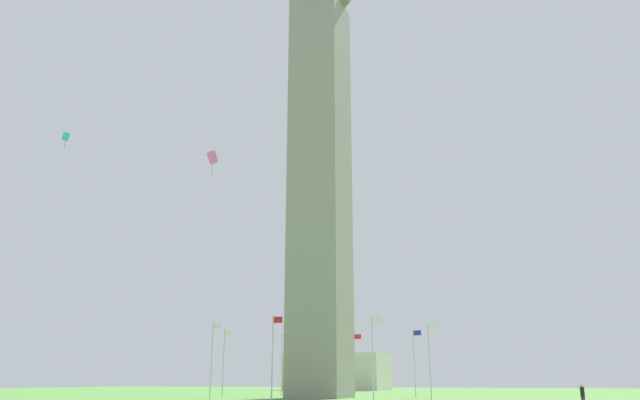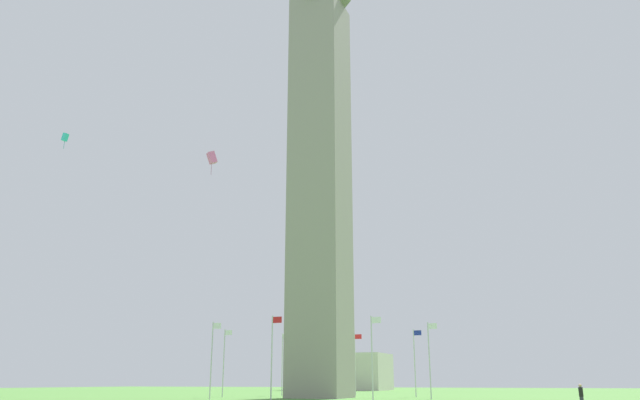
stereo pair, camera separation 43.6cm
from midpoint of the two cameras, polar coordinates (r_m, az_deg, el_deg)
ground_plane at (r=76.77m, az=0.17°, el=-17.92°), size 260.00×260.00×0.00m
obelisk_monument at (r=81.86m, az=0.15°, el=3.88°), size 6.69×6.69×60.81m
flagpole_n at (r=72.97m, az=10.33°, el=-14.11°), size 1.12×0.14×8.46m
flagpole_ne at (r=83.03m, az=8.97°, el=-14.43°), size 1.12×0.14×8.46m
flagpole_e at (r=89.34m, az=3.44°, el=-14.72°), size 1.12×0.14×8.46m
flagpole_se at (r=89.17m, az=-3.35°, el=-14.72°), size 1.12×0.14×8.46m
flagpole_s at (r=82.59m, az=-8.74°, el=-14.43°), size 1.12×0.14×8.46m
flagpole_sw at (r=72.47m, az=-9.82°, el=-14.12°), size 1.12×0.14×8.46m
flagpole_w at (r=64.53m, az=-4.26°, el=-14.05°), size 1.12×0.14×8.46m
flagpole_nw at (r=64.76m, az=5.09°, el=-14.03°), size 1.12×0.14×8.46m
person_black_shirt at (r=53.08m, az=23.32°, el=-16.36°), size 0.32×0.32×1.74m
kite_pink_box at (r=68.52m, az=-9.83°, el=3.89°), size 1.26×1.32×2.71m
kite_cyan_box at (r=64.67m, az=-22.42°, el=5.41°), size 0.65×0.47×1.61m
distant_building at (r=143.23m, az=1.88°, el=-15.67°), size 21.87×12.47×7.83m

